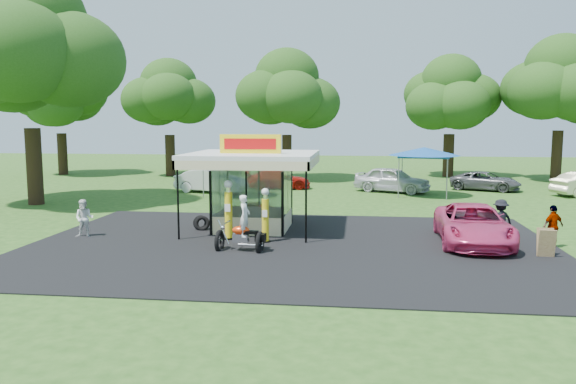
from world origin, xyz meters
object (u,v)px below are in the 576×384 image
Objects in this scene: bg_car_a at (211,181)px; bg_car_d at (486,181)px; gas_station_kiosk at (253,189)px; bg_car_b at (278,180)px; tent_west at (231,156)px; a_frame_sign at (546,243)px; kiosk_car at (262,211)px; spectator_east_a at (500,220)px; bg_car_c at (392,180)px; gas_pump_left at (229,211)px; spectator_east_b at (553,226)px; tent_east at (424,152)px; gas_pump_right at (265,217)px; pink_sedan at (473,225)px; motorcycle at (243,229)px; spectator_west at (84,219)px.

bg_car_d is (18.47, 3.50, -0.15)m from bg_car_a.
gas_station_kiosk is 15.14m from bg_car_b.
bg_car_d is 17.59m from tent_west.
kiosk_car is at bearing 155.69° from a_frame_sign.
bg_car_c is (-3.35, 15.14, 0.03)m from spectator_east_a.
gas_pump_left is 22.88m from bg_car_d.
tent_east reaches higher than spectator_east_b.
gas_pump_left is at bearing 172.06° from bg_car_b.
spectator_east_b is at bearing -77.77° from tent_east.
tent_west is (-16.74, -5.07, 1.89)m from bg_car_d.
pink_sedan is at bearing 5.33° from gas_pump_right.
kiosk_car is 9.57m from tent_west.
motorcycle is 1.34× the size of spectator_east_b.
bg_car_b is 1.14× the size of tent_west.
pink_sedan is 15.51m from spectator_west.
spectator_east_a is 0.36× the size of bg_car_d.
spectator_east_b is 18.10m from bg_car_d.
spectator_west is 0.34× the size of bg_car_d.
kiosk_car is at bearing 101.37° from gas_pump_right.
spectator_east_a is (10.75, 1.22, -0.32)m from gas_pump_left.
spectator_east_b is 22.37m from bg_car_a.
gas_station_kiosk is 10.27m from spectator_east_a.
gas_station_kiosk reaches higher than spectator_east_b.
kiosk_car is (-0.97, 4.81, -0.55)m from gas_pump_right.
gas_pump_right reaches higher than bg_car_b.
tent_east reaches higher than spectator_east_a.
bg_car_a is at bearing 121.60° from bg_car_c.
gas_station_kiosk is 15.72m from bg_car_c.
bg_car_c is 1.09× the size of bg_car_d.
gas_station_kiosk is 1.35× the size of tent_west.
kiosk_car is 9.84m from pink_sedan.
a_frame_sign is 0.22× the size of bg_car_d.
spectator_east_a reaches higher than spectator_east_b.
gas_station_kiosk reaches higher than tent_east.
pink_sedan is at bearing 2.25° from gas_pump_left.
bg_car_c is at bearing 41.97° from spectator_west.
spectator_east_b is 0.34× the size of bg_car_a.
spectator_west is 0.32× the size of bg_car_a.
gas_station_kiosk is at bearing 11.56° from spectator_west.
a_frame_sign is (11.06, -3.76, -1.27)m from gas_station_kiosk.
tent_west is at bearing -64.86° from spectator_east_a.
motorcycle reaches higher than bg_car_d.
bg_car_d is at bearing 33.73° from spectator_west.
motorcycle is 23.92m from bg_car_d.
spectator_east_a is 0.36× the size of bg_car_b.
a_frame_sign is 0.18× the size of pink_sedan.
motorcycle is 19.31m from bg_car_b.
spectator_east_a is 19.61m from bg_car_b.
motorcycle reaches higher than pink_sedan.
motorcycle is 0.39× the size of pink_sedan.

